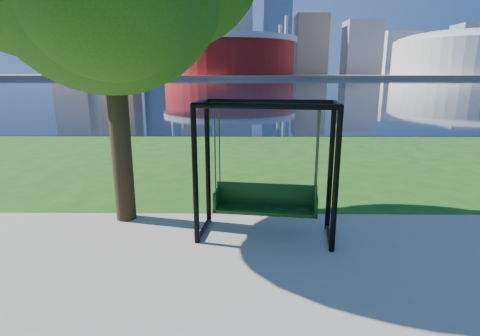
{
  "coord_description": "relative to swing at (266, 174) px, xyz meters",
  "views": [
    {
      "loc": [
        -0.22,
        -6.2,
        3.02
      ],
      "look_at": [
        -0.3,
        0.0,
        1.45
      ],
      "focal_mm": 28.0,
      "sensor_mm": 36.0,
      "label": 1
    }
  ],
  "objects": [
    {
      "name": "ground",
      "position": [
        -0.17,
        -0.42,
        -1.23
      ],
      "size": [
        900.0,
        900.0,
        0.0
      ],
      "primitive_type": "plane",
      "color": "#1E5114",
      "rests_on": "ground"
    },
    {
      "name": "path",
      "position": [
        -0.17,
        -0.92,
        -1.22
      ],
      "size": [
        120.0,
        4.0,
        0.03
      ],
      "primitive_type": "cube",
      "color": "#9E937F",
      "rests_on": "ground"
    },
    {
      "name": "river",
      "position": [
        -0.17,
        101.58,
        -1.22
      ],
      "size": [
        900.0,
        180.0,
        0.02
      ],
      "primitive_type": "cube",
      "color": "black",
      "rests_on": "ground"
    },
    {
      "name": "far_bank",
      "position": [
        -0.17,
        305.58,
        -0.23
      ],
      "size": [
        900.0,
        228.0,
        2.0
      ],
      "primitive_type": "cube",
      "color": "#937F60",
      "rests_on": "ground"
    },
    {
      "name": "stadium",
      "position": [
        -10.17,
        234.58,
        12.99
      ],
      "size": [
        83.0,
        83.0,
        32.0
      ],
      "color": "maroon",
      "rests_on": "far_bank"
    },
    {
      "name": "arena",
      "position": [
        134.83,
        234.58,
        14.64
      ],
      "size": [
        84.0,
        84.0,
        26.56
      ],
      "color": "beige",
      "rests_on": "far_bank"
    },
    {
      "name": "skyline",
      "position": [
        -4.44,
        318.97,
        34.66
      ],
      "size": [
        392.0,
        66.0,
        96.5
      ],
      "color": "gray",
      "rests_on": "far_bank"
    },
    {
      "name": "swing",
      "position": [
        0.0,
        0.0,
        0.0
      ],
      "size": [
        2.61,
        1.39,
        2.55
      ],
      "rotation": [
        0.0,
        0.0,
        -0.13
      ],
      "color": "black",
      "rests_on": "ground"
    }
  ]
}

